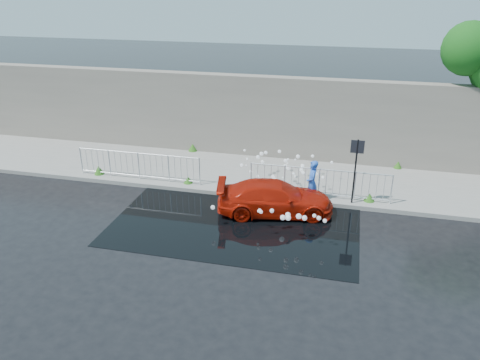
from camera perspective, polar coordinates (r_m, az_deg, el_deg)
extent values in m
plane|color=black|center=(14.85, -3.35, -6.80)|extent=(90.00, 90.00, 0.00)
cube|color=slate|center=(19.15, 0.93, 0.76)|extent=(30.00, 4.00, 0.15)
cube|color=slate|center=(17.37, -0.52, -1.71)|extent=(30.00, 0.25, 0.16)
cube|color=#6B635A|center=(20.58, 2.32, 7.77)|extent=(30.00, 0.60, 3.50)
cube|color=black|center=(15.56, -0.52, -5.20)|extent=(8.00, 5.00, 0.01)
cylinder|color=black|center=(16.56, 13.80, 0.70)|extent=(0.06, 0.06, 2.50)
cube|color=black|center=(16.21, 14.13, 3.95)|extent=(0.45, 0.04, 0.45)
sphere|color=#104512|center=(20.22, 26.18, 14.18)|extent=(2.06, 2.06, 2.06)
cylinder|color=silver|center=(19.89, -18.77, 2.29)|extent=(0.05, 0.05, 1.10)
cylinder|color=silver|center=(17.81, -4.94, 1.05)|extent=(0.05, 0.05, 1.10)
cylinder|color=silver|center=(18.53, -12.38, 3.21)|extent=(5.00, 0.04, 0.04)
cylinder|color=silver|center=(18.87, -12.13, 0.51)|extent=(5.00, 0.04, 0.04)
cylinder|color=silver|center=(17.32, 1.35, 0.46)|extent=(0.05, 0.05, 1.10)
cylinder|color=silver|center=(17.08, 17.98, -1.10)|extent=(0.05, 0.05, 1.10)
cylinder|color=silver|center=(16.82, 9.73, 1.30)|extent=(5.00, 0.04, 0.04)
cylinder|color=silver|center=(17.19, 9.51, -1.63)|extent=(5.00, 0.04, 0.04)
cone|color=#1F4312|center=(19.71, -16.83, 1.19)|extent=(0.40, 0.40, 0.36)
cone|color=#1F4312|center=(18.17, -6.35, 0.03)|extent=(0.36, 0.36, 0.27)
cone|color=#1F4312|center=(17.37, 3.64, -0.67)|extent=(0.44, 0.44, 0.45)
cone|color=#1F4312|center=(17.23, 15.50, -2.03)|extent=(0.38, 0.38, 0.30)
cone|color=#1F4312|center=(21.54, -5.78, 3.98)|extent=(0.42, 0.42, 0.34)
cone|color=#1F4312|center=(20.55, 18.70, 1.78)|extent=(0.34, 0.34, 0.30)
sphere|color=white|center=(18.33, 0.86, 2.60)|extent=(0.09, 0.09, 0.09)
sphere|color=white|center=(18.71, 3.15, 3.36)|extent=(0.14, 0.14, 0.14)
sphere|color=white|center=(17.70, 6.54, 0.77)|extent=(0.11, 0.11, 0.11)
sphere|color=white|center=(17.23, 1.22, -0.87)|extent=(0.17, 0.17, 0.17)
sphere|color=white|center=(18.39, 7.07, 2.86)|extent=(0.16, 0.16, 0.16)
sphere|color=white|center=(18.37, 11.12, 2.12)|extent=(0.11, 0.11, 0.11)
sphere|color=white|center=(17.46, 9.62, -0.28)|extent=(0.09, 0.09, 0.09)
sphere|color=white|center=(17.71, 5.90, 1.50)|extent=(0.17, 0.17, 0.17)
sphere|color=white|center=(18.83, 4.84, 3.48)|extent=(0.14, 0.14, 0.14)
sphere|color=white|center=(17.05, 2.25, -1.28)|extent=(0.10, 0.10, 0.10)
sphere|color=white|center=(17.24, 3.06, -0.90)|extent=(0.17, 0.17, 0.17)
sphere|color=white|center=(18.28, 5.80, 2.03)|extent=(0.06, 0.06, 0.06)
sphere|color=white|center=(17.27, -1.04, -1.08)|extent=(0.15, 0.15, 0.15)
sphere|color=white|center=(17.64, 9.26, 0.75)|extent=(0.13, 0.13, 0.13)
sphere|color=white|center=(17.10, 4.06, -1.60)|extent=(0.15, 0.15, 0.15)
sphere|color=white|center=(17.53, 4.03, 0.34)|extent=(0.18, 0.18, 0.18)
sphere|color=white|center=(17.39, 4.21, 0.02)|extent=(0.18, 0.18, 0.18)
sphere|color=white|center=(17.91, 7.50, 1.24)|extent=(0.15, 0.15, 0.15)
sphere|color=white|center=(17.52, 10.06, 0.31)|extent=(0.12, 0.12, 0.12)
sphere|color=white|center=(17.65, 9.71, 1.03)|extent=(0.06, 0.06, 0.06)
sphere|color=white|center=(16.81, 10.51, -2.24)|extent=(0.11, 0.11, 0.11)
sphere|color=white|center=(17.91, 5.54, 1.69)|extent=(0.16, 0.16, 0.16)
sphere|color=white|center=(18.66, 8.83, 2.90)|extent=(0.13, 0.13, 0.13)
sphere|color=white|center=(18.18, 0.75, 1.80)|extent=(0.06, 0.06, 0.06)
sphere|color=white|center=(16.85, 9.13, -2.15)|extent=(0.14, 0.14, 0.14)
sphere|color=white|center=(18.54, 6.75, 2.49)|extent=(0.07, 0.07, 0.07)
sphere|color=white|center=(17.00, 5.84, -0.68)|extent=(0.16, 0.16, 0.16)
sphere|color=white|center=(17.57, 5.23, 0.29)|extent=(0.07, 0.07, 0.07)
sphere|color=white|center=(17.97, 7.63, 1.71)|extent=(0.16, 0.16, 0.16)
sphere|color=white|center=(17.55, 2.23, 0.43)|extent=(0.12, 0.12, 0.12)
sphere|color=white|center=(18.31, 5.58, 2.35)|extent=(0.15, 0.15, 0.15)
sphere|color=white|center=(18.94, 0.56, 3.63)|extent=(0.10, 0.10, 0.10)
sphere|color=white|center=(18.34, 2.75, 2.24)|extent=(0.13, 0.13, 0.13)
sphere|color=white|center=(17.20, 2.98, -0.47)|extent=(0.16, 0.16, 0.16)
sphere|color=white|center=(18.51, 2.64, 3.21)|extent=(0.16, 0.16, 0.16)
sphere|color=white|center=(17.57, 6.72, 0.44)|extent=(0.08, 0.08, 0.08)
sphere|color=white|center=(16.99, 1.64, -1.26)|extent=(0.13, 0.13, 0.13)
sphere|color=white|center=(17.76, 1.33, 1.03)|extent=(0.12, 0.12, 0.12)
sphere|color=white|center=(17.78, 7.69, 0.90)|extent=(0.13, 0.13, 0.13)
sphere|color=white|center=(17.90, 0.20, 1.83)|extent=(0.13, 0.13, 0.13)
sphere|color=white|center=(18.36, 2.21, 2.82)|extent=(0.16, 0.16, 0.16)
sphere|color=white|center=(18.33, 5.88, 2.56)|extent=(0.07, 0.07, 0.07)
sphere|color=white|center=(17.76, 7.57, 1.56)|extent=(0.08, 0.08, 0.08)
sphere|color=white|center=(14.37, 2.58, -3.91)|extent=(0.12, 0.12, 0.12)
sphere|color=white|center=(14.07, 5.89, -4.60)|extent=(0.17, 0.17, 0.17)
sphere|color=white|center=(14.31, 10.31, -4.92)|extent=(0.13, 0.13, 0.13)
sphere|color=white|center=(15.06, -3.34, -3.35)|extent=(0.14, 0.14, 0.14)
sphere|color=white|center=(14.95, 2.26, -3.81)|extent=(0.09, 0.09, 0.09)
sphere|color=white|center=(14.35, 5.86, -4.24)|extent=(0.17, 0.17, 0.17)
sphere|color=white|center=(13.94, 7.87, -4.60)|extent=(0.16, 0.16, 0.16)
sphere|color=white|center=(15.48, 1.64, -4.07)|extent=(0.09, 0.09, 0.09)
sphere|color=white|center=(13.82, 9.59, -4.59)|extent=(0.13, 0.13, 0.13)
sphere|color=white|center=(14.75, 3.90, -3.76)|extent=(0.14, 0.14, 0.14)
sphere|color=white|center=(13.91, 9.05, -4.31)|extent=(0.11, 0.11, 0.11)
sphere|color=white|center=(15.06, 5.24, -4.58)|extent=(0.18, 0.18, 0.18)
sphere|color=white|center=(14.37, 7.17, -4.42)|extent=(0.18, 0.18, 0.18)
sphere|color=white|center=(14.82, 2.41, -3.74)|extent=(0.13, 0.13, 0.13)
imported|color=#A41506|center=(15.97, 4.31, -2.20)|extent=(4.17, 2.38, 1.14)
imported|color=blue|center=(16.66, 8.76, -0.34)|extent=(0.49, 0.66, 1.64)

